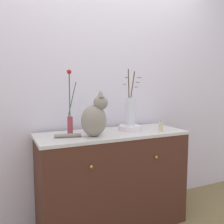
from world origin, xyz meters
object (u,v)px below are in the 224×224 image
(cat_sitting, at_px, (94,118))
(sideboard, at_px, (112,179))
(bowl_porcelain, at_px, (130,128))
(vase_glass_clear, at_px, (130,110))
(candle_pillar, at_px, (161,127))
(vase_slim_green, at_px, (70,118))

(cat_sitting, bearing_deg, sideboard, 24.07)
(bowl_porcelain, height_order, vase_glass_clear, vase_glass_clear)
(candle_pillar, bearing_deg, cat_sitting, 174.56)
(vase_slim_green, height_order, vase_glass_clear, vase_glass_clear)
(bowl_porcelain, height_order, candle_pillar, candle_pillar)
(cat_sitting, bearing_deg, vase_glass_clear, 15.30)
(candle_pillar, bearing_deg, vase_slim_green, 171.67)
(bowl_porcelain, bearing_deg, sideboard, -174.36)
(vase_glass_clear, bearing_deg, vase_slim_green, -175.21)
(vase_glass_clear, xyz_separation_m, candle_pillar, (0.22, -0.16, -0.15))
(vase_slim_green, xyz_separation_m, vase_glass_clear, (0.58, 0.05, 0.03))
(sideboard, height_order, vase_glass_clear, vase_glass_clear)
(sideboard, distance_m, cat_sitting, 0.62)
(candle_pillar, bearing_deg, sideboard, 160.63)
(sideboard, distance_m, candle_pillar, 0.64)
(cat_sitting, relative_size, vase_slim_green, 0.81)
(bowl_porcelain, relative_size, candle_pillar, 2.21)
(cat_sitting, bearing_deg, vase_slim_green, 162.50)
(vase_glass_clear, height_order, candle_pillar, vase_glass_clear)
(sideboard, bearing_deg, cat_sitting, -155.93)
(cat_sitting, height_order, vase_glass_clear, vase_glass_clear)
(vase_slim_green, xyz_separation_m, bowl_porcelain, (0.57, 0.05, -0.13))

